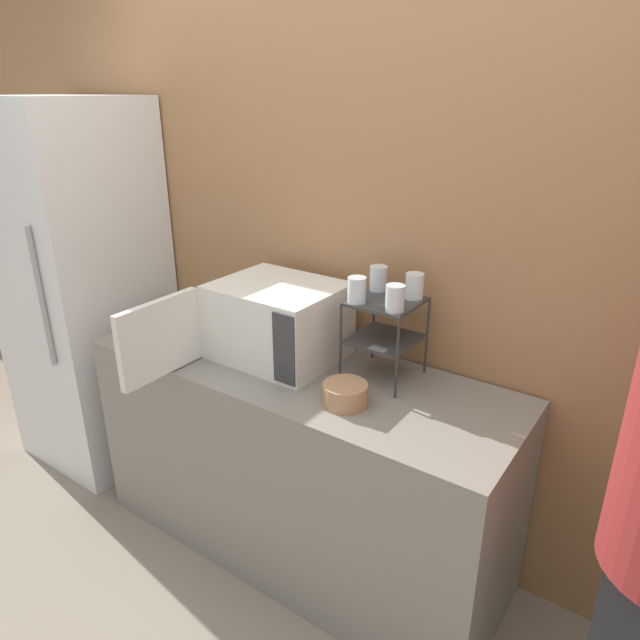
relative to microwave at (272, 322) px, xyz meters
name	(u,v)px	position (x,y,z in m)	size (l,w,h in m)	color
ground_plane	(254,588)	(0.14, -0.35, -1.05)	(12.00, 12.00, 0.00)	gray
wall_back	(346,251)	(0.14, 0.33, 0.25)	(8.00, 0.06, 2.60)	#9E7047
counter	(298,461)	(0.14, -0.03, -0.60)	(1.80, 0.63, 0.90)	gray
microwave	(272,322)	(0.00, 0.00, 0.00)	(0.52, 0.79, 0.31)	silver
dish_rack	(385,322)	(0.46, 0.11, 0.07)	(0.25, 0.25, 0.31)	#333333
glass_front_left	(357,290)	(0.38, 0.03, 0.21)	(0.07, 0.07, 0.10)	silver
glass_back_right	(414,286)	(0.53, 0.19, 0.21)	(0.07, 0.07, 0.10)	silver
glass_front_right	(395,298)	(0.54, 0.03, 0.21)	(0.07, 0.07, 0.10)	silver
glass_back_left	(378,278)	(0.38, 0.19, 0.21)	(0.07, 0.07, 0.10)	silver
bowl	(345,394)	(0.45, -0.15, -0.12)	(0.16, 0.16, 0.08)	#AD7F56
refrigerator	(84,290)	(-1.25, -0.04, -0.10)	(0.70, 0.68, 1.90)	white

